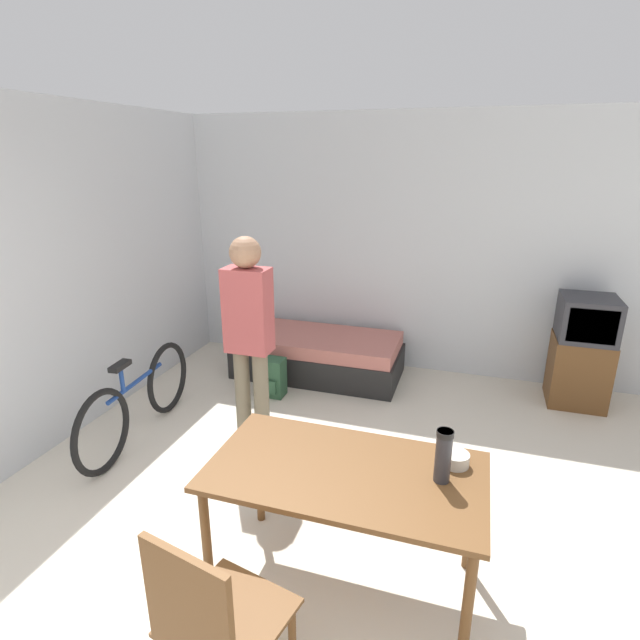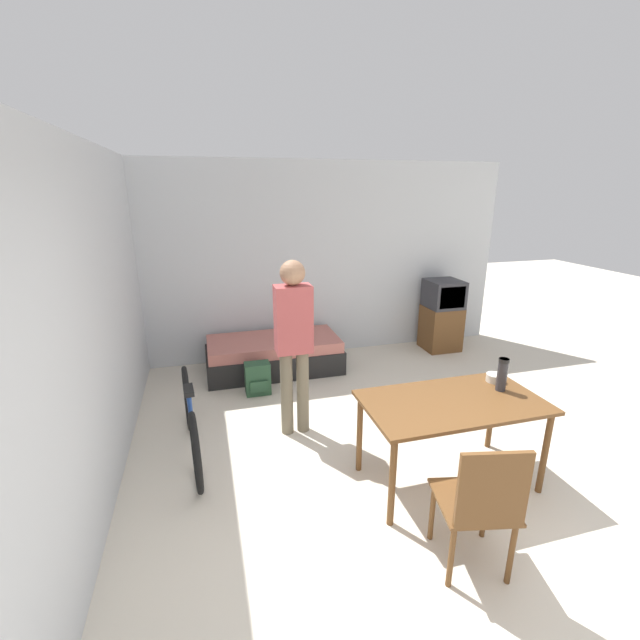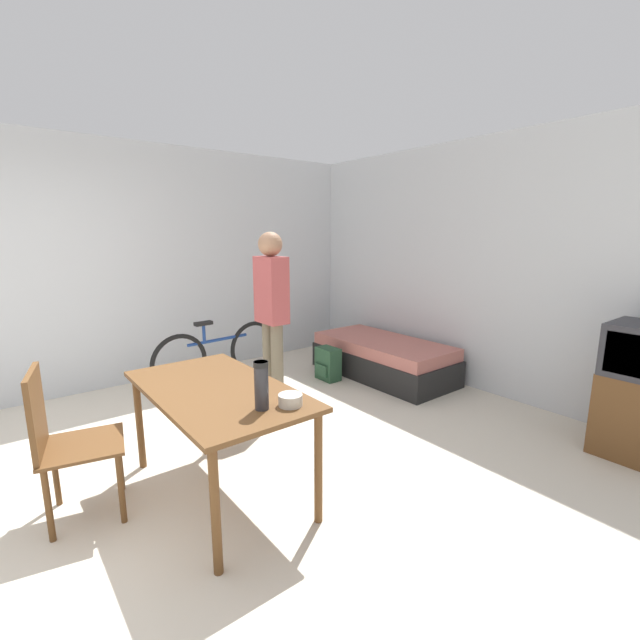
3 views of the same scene
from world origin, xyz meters
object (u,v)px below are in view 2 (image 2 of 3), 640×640
(dining_table, at_px, (452,410))
(wooden_chair, at_px, (482,502))
(tv, at_px, (442,315))
(bicycle, at_px, (191,421))
(mate_bowl, at_px, (495,378))
(thermos_flask, at_px, (502,373))
(person_standing, at_px, (294,336))
(daybed, at_px, (274,355))
(backpack, at_px, (258,379))

(dining_table, xyz_separation_m, wooden_chair, (-0.32, -0.85, -0.12))
(tv, distance_m, wooden_chair, 4.05)
(wooden_chair, xyz_separation_m, bicycle, (-1.71, 1.79, -0.20))
(bicycle, bearing_deg, mate_bowl, -15.94)
(mate_bowl, bearing_deg, thermos_flask, -110.62)
(person_standing, height_order, thermos_flask, person_standing)
(daybed, distance_m, backpack, 0.69)
(thermos_flask, xyz_separation_m, backpack, (-1.77, 1.93, -0.70))
(dining_table, xyz_separation_m, thermos_flask, (0.48, 0.06, 0.23))
(dining_table, xyz_separation_m, backpack, (-1.30, 1.99, -0.47))
(tv, xyz_separation_m, backpack, (-2.85, -0.75, -0.34))
(person_standing, height_order, backpack, person_standing)
(tv, xyz_separation_m, dining_table, (-1.55, -2.74, 0.13))
(wooden_chair, bearing_deg, tv, 62.50)
(person_standing, relative_size, mate_bowl, 12.32)
(tv, xyz_separation_m, wooden_chair, (-1.87, -3.59, 0.01))
(wooden_chair, bearing_deg, backpack, 109.10)
(tv, xyz_separation_m, thermos_flask, (-1.08, -2.69, 0.37))
(tv, height_order, mate_bowl, tv)
(person_standing, bearing_deg, tv, 32.70)
(tv, bearing_deg, bicycle, -153.32)
(dining_table, distance_m, bicycle, 2.26)
(dining_table, distance_m, backpack, 2.42)
(daybed, distance_m, person_standing, 1.73)
(person_standing, relative_size, backpack, 4.46)
(mate_bowl, bearing_deg, backpack, 135.86)
(tv, height_order, dining_table, tv)
(tv, xyz_separation_m, person_standing, (-2.60, -1.67, 0.49))
(dining_table, bearing_deg, mate_bowl, 21.61)
(thermos_flask, height_order, mate_bowl, thermos_flask)
(wooden_chair, distance_m, person_standing, 2.11)
(dining_table, bearing_deg, bicycle, 155.04)
(mate_bowl, bearing_deg, dining_table, -158.39)
(tv, bearing_deg, thermos_flask, -111.84)
(bicycle, bearing_deg, tv, 26.68)
(wooden_chair, xyz_separation_m, backpack, (-0.98, 2.84, -0.35))
(tv, height_order, thermos_flask, tv)
(dining_table, height_order, wooden_chair, wooden_chair)
(thermos_flask, bearing_deg, wooden_chair, -131.24)
(thermos_flask, height_order, backpack, thermos_flask)
(daybed, relative_size, mate_bowl, 12.45)
(daybed, relative_size, wooden_chair, 1.82)
(backpack, bearing_deg, person_standing, -74.66)
(bicycle, xyz_separation_m, person_standing, (0.98, 0.13, 0.68))
(dining_table, bearing_deg, backpack, 123.10)
(wooden_chair, bearing_deg, thermos_flask, 48.76)
(dining_table, relative_size, person_standing, 0.82)
(tv, xyz_separation_m, mate_bowl, (-1.02, -2.53, 0.25))
(bicycle, relative_size, mate_bowl, 11.53)
(person_standing, distance_m, thermos_flask, 1.84)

